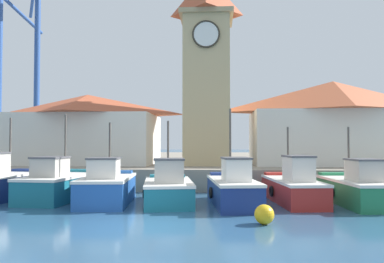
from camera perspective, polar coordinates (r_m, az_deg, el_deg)
ground_plane at (r=13.08m, az=-6.86°, el=-14.06°), size 300.00×300.00×0.00m
quay_wharf at (r=41.15m, az=0.42°, el=-4.76°), size 120.00×40.00×1.28m
fishing_boat_far_left at (r=20.78m, az=-27.12°, el=-7.05°), size 2.63×4.83×4.08m
fishing_boat_left_outer at (r=19.63m, az=-19.70°, el=-7.61°), size 2.56×5.05×4.23m
fishing_boat_left_inner at (r=17.82m, az=-12.83°, el=-8.25°), size 2.56×4.64×3.77m
fishing_boat_mid_left at (r=17.40m, az=-3.63°, el=-8.64°), size 2.80×4.73×3.85m
fishing_boat_center at (r=17.03m, az=6.26°, el=-8.64°), size 2.45×5.13×4.40m
fishing_boat_mid_right at (r=18.30m, az=15.12°, el=-8.14°), size 2.32×5.38×3.57m
fishing_boat_right_inner at (r=18.66m, az=23.68°, el=-7.96°), size 2.32×5.11×3.55m
clock_tower at (r=26.27m, az=2.25°, el=10.44°), size 3.59×3.59×14.91m
warehouse_left at (r=28.47m, az=-15.66°, el=0.47°), size 10.29×6.62×5.06m
warehouse_right at (r=27.97m, az=20.77°, el=1.39°), size 11.64×6.04×5.84m
port_crane_far at (r=41.07m, az=-22.61°, el=7.29°), size 5.58×8.51×21.14m
mooring_buoy at (r=13.33m, az=10.95°, el=-12.31°), size 0.68×0.68×0.68m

